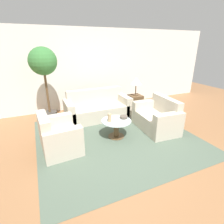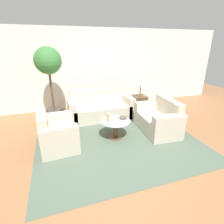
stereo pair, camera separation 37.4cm
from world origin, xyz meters
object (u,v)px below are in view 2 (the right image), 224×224
at_px(bowl, 123,118).
at_px(loveseat, 159,120).
at_px(coffee_table, 115,126).
at_px(vase, 108,118).
at_px(table_lamp, 141,82).
at_px(potted_plant, 49,67).
at_px(sofa_main, 101,109).
at_px(armchair, 55,135).

bearing_deg(bowl, loveseat, -5.16).
height_order(coffee_table, vase, vase).
bearing_deg(loveseat, coffee_table, -88.01).
bearing_deg(bowl, table_lamp, 49.04).
bearing_deg(bowl, potted_plant, 135.66).
xyz_separation_m(loveseat, potted_plant, (-2.53, 1.62, 1.23)).
bearing_deg(table_lamp, sofa_main, 177.81).
bearing_deg(vase, armchair, -179.25).
distance_m(potted_plant, vase, 2.21).
relative_size(sofa_main, coffee_table, 2.69).
relative_size(armchair, table_lamp, 1.77).
bearing_deg(potted_plant, sofa_main, -12.68).
bearing_deg(potted_plant, armchair, -90.16).
distance_m(coffee_table, vase, 0.30).
bearing_deg(potted_plant, loveseat, -32.68).
bearing_deg(vase, coffee_table, -2.29).
height_order(armchair, loveseat, loveseat).
distance_m(sofa_main, bowl, 1.27).
height_order(sofa_main, vase, sofa_main).
height_order(sofa_main, loveseat, sofa_main).
distance_m(loveseat, vase, 1.36).
bearing_deg(table_lamp, armchair, -154.43).
height_order(sofa_main, table_lamp, table_lamp).
bearing_deg(table_lamp, bowl, -130.96).
relative_size(coffee_table, bowl, 3.69).
bearing_deg(sofa_main, bowl, -78.97).
height_order(vase, bowl, vase).
bearing_deg(coffee_table, loveseat, -1.71).
bearing_deg(vase, loveseat, -1.79).
xyz_separation_m(sofa_main, loveseat, (1.20, -1.32, 0.00)).
bearing_deg(armchair, bowl, -91.46).
xyz_separation_m(loveseat, table_lamp, (0.07, 1.27, 0.74)).
distance_m(sofa_main, loveseat, 1.78).
relative_size(table_lamp, bowl, 3.03).
height_order(table_lamp, vase, table_lamp).
bearing_deg(armchair, table_lamp, -68.07).
height_order(armchair, vase, armchair).
bearing_deg(coffee_table, sofa_main, 91.02).
distance_m(coffee_table, table_lamp, 1.91).
bearing_deg(sofa_main, loveseat, -47.84).
distance_m(table_lamp, potted_plant, 2.67).
height_order(table_lamp, potted_plant, potted_plant).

